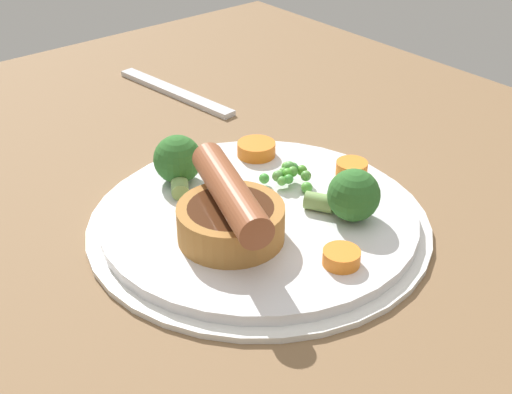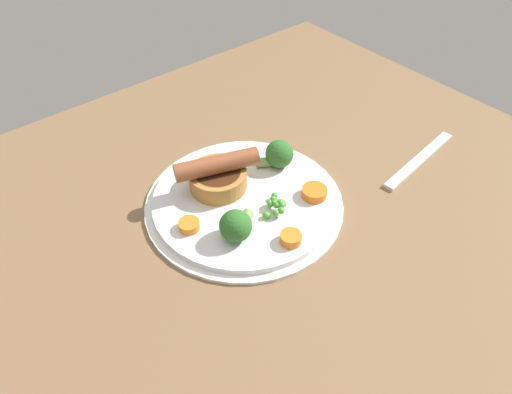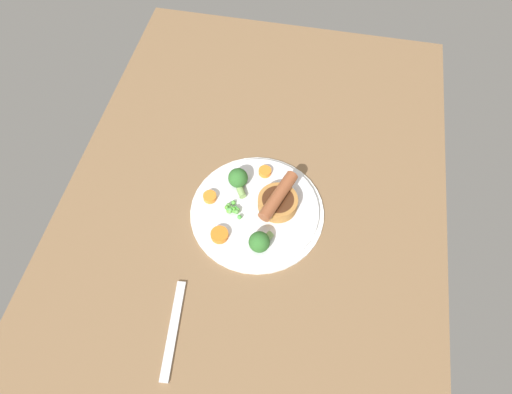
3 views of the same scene
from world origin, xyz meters
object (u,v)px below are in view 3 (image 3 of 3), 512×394
(carrot_slice_0, at_px, (220,235))
(carrot_slice_5, at_px, (210,197))
(pea_pile, at_px, (232,209))
(dinner_plate, at_px, (257,211))
(broccoli_floret_far, at_px, (238,180))
(sausage_pudding, at_px, (278,201))
(carrot_slice_3, at_px, (265,172))
(fork, at_px, (173,330))
(broccoli_floret_near, at_px, (260,242))

(carrot_slice_0, distance_m, carrot_slice_5, 0.09)
(pea_pile, relative_size, carrot_slice_5, 1.49)
(dinner_plate, relative_size, broccoli_floret_far, 4.97)
(sausage_pudding, height_order, carrot_slice_3, sausage_pudding)
(dinner_plate, distance_m, carrot_slice_3, 0.09)
(fork, bearing_deg, carrot_slice_5, -6.20)
(pea_pile, bearing_deg, broccoli_floret_far, 1.92)
(dinner_plate, distance_m, carrot_slice_0, 0.10)
(carrot_slice_0, bearing_deg, sausage_pudding, -47.88)
(broccoli_floret_far, distance_m, fork, 0.32)
(carrot_slice_0, relative_size, fork, 0.19)
(pea_pile, relative_size, broccoli_floret_far, 0.74)
(carrot_slice_5, distance_m, fork, 0.27)
(sausage_pudding, distance_m, broccoli_floret_near, 0.10)
(carrot_slice_0, bearing_deg, pea_pile, -11.69)
(carrot_slice_3, bearing_deg, broccoli_floret_near, -172.68)
(broccoli_floret_near, xyz_separation_m, carrot_slice_3, (0.17, 0.02, -0.01))
(broccoli_floret_near, relative_size, carrot_slice_3, 1.96)
(dinner_plate, relative_size, broccoli_floret_near, 5.14)
(sausage_pudding, xyz_separation_m, carrot_slice_5, (-0.01, 0.14, -0.02))
(carrot_slice_5, xyz_separation_m, fork, (-0.27, -0.00, -0.02))
(broccoli_floret_near, xyz_separation_m, carrot_slice_5, (0.09, 0.12, -0.01))
(broccoli_floret_far, relative_size, carrot_slice_5, 2.02)
(pea_pile, relative_size, fork, 0.23)
(dinner_plate, height_order, broccoli_floret_far, broccoli_floret_far)
(sausage_pudding, height_order, broccoli_floret_near, sausage_pudding)
(pea_pile, distance_m, carrot_slice_0, 0.06)
(carrot_slice_3, bearing_deg, dinner_plate, -179.48)
(broccoli_floret_near, distance_m, broccoli_floret_far, 0.15)
(broccoli_floret_far, bearing_deg, carrot_slice_3, -79.13)
(dinner_plate, height_order, pea_pile, pea_pile)
(pea_pile, distance_m, broccoli_floret_near, 0.10)
(sausage_pudding, xyz_separation_m, carrot_slice_3, (0.08, 0.04, -0.02))
(dinner_plate, distance_m, pea_pile, 0.05)
(broccoli_floret_far, distance_m, carrot_slice_5, 0.07)
(pea_pile, distance_m, broccoli_floret_far, 0.07)
(sausage_pudding, bearing_deg, carrot_slice_5, -66.26)
(dinner_plate, relative_size, carrot_slice_0, 7.89)
(dinner_plate, distance_m, broccoli_floret_near, 0.09)
(broccoli_floret_far, bearing_deg, dinner_plate, -163.51)
(carrot_slice_0, bearing_deg, fork, 168.31)
(broccoli_floret_near, relative_size, carrot_slice_0, 1.54)
(carrot_slice_3, relative_size, fork, 0.15)
(broccoli_floret_far, height_order, carrot_slice_3, broccoli_floret_far)
(carrot_slice_3, bearing_deg, carrot_slice_5, 130.54)
(pea_pile, bearing_deg, carrot_slice_3, -23.64)
(carrot_slice_3, bearing_deg, pea_pile, 156.36)
(broccoli_floret_near, xyz_separation_m, broccoli_floret_far, (0.13, 0.07, 0.00))
(dinner_plate, height_order, fork, dinner_plate)
(dinner_plate, xyz_separation_m, broccoli_floret_far, (0.05, 0.05, 0.03))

